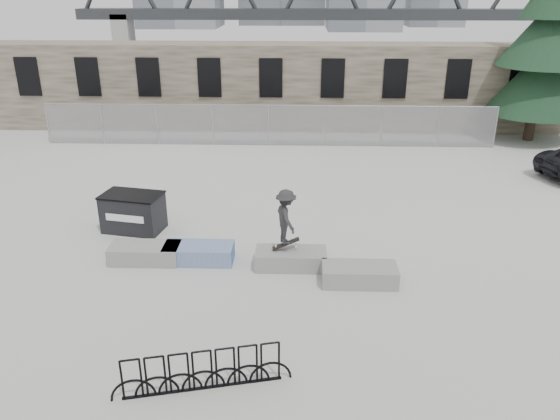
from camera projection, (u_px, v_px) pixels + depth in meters
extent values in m
plane|color=beige|center=(245.00, 266.00, 15.55)|extent=(120.00, 120.00, 0.00)
cube|color=brown|center=(272.00, 86.00, 29.66)|extent=(36.00, 2.50, 4.50)
cube|color=black|center=(28.00, 77.00, 28.66)|extent=(1.20, 0.12, 2.00)
cube|color=black|center=(88.00, 77.00, 28.55)|extent=(1.20, 0.12, 2.00)
cube|color=black|center=(149.00, 77.00, 28.45)|extent=(1.20, 0.12, 2.00)
cube|color=black|center=(210.00, 78.00, 28.35)|extent=(1.20, 0.12, 2.00)
cube|color=black|center=(271.00, 78.00, 28.24)|extent=(1.20, 0.12, 2.00)
cube|color=black|center=(333.00, 78.00, 28.14)|extent=(1.20, 0.12, 2.00)
cube|color=black|center=(395.00, 79.00, 28.03)|extent=(1.20, 0.12, 2.00)
cube|color=black|center=(458.00, 79.00, 27.93)|extent=(1.20, 0.12, 2.00)
cube|color=black|center=(521.00, 79.00, 27.82)|extent=(1.20, 0.12, 2.00)
cylinder|color=gray|center=(47.00, 124.00, 27.05)|extent=(0.06, 0.06, 2.00)
cylinder|color=gray|center=(102.00, 124.00, 26.96)|extent=(0.06, 0.06, 2.00)
cylinder|color=gray|center=(157.00, 125.00, 26.87)|extent=(0.06, 0.06, 2.00)
cylinder|color=gray|center=(213.00, 125.00, 26.78)|extent=(0.06, 0.06, 2.00)
cylinder|color=gray|center=(269.00, 126.00, 26.69)|extent=(0.06, 0.06, 2.00)
cylinder|color=gray|center=(325.00, 126.00, 26.60)|extent=(0.06, 0.06, 2.00)
cylinder|color=gray|center=(381.00, 126.00, 26.51)|extent=(0.06, 0.06, 2.00)
cylinder|color=gray|center=(438.00, 127.00, 26.42)|extent=(0.06, 0.06, 2.00)
cylinder|color=gray|center=(496.00, 127.00, 26.33)|extent=(0.06, 0.06, 2.00)
cube|color=#99999E|center=(269.00, 126.00, 26.69)|extent=(22.00, 0.02, 2.00)
cylinder|color=gray|center=(268.00, 105.00, 26.30)|extent=(22.00, 0.04, 0.04)
cube|color=gray|center=(145.00, 253.00, 15.74)|extent=(2.00, 0.90, 0.50)
cube|color=#2D471E|center=(145.00, 247.00, 15.67)|extent=(1.76, 0.66, 0.10)
cube|color=#385BA8|center=(199.00, 253.00, 15.74)|extent=(2.00, 0.90, 0.50)
cube|color=#2D471E|center=(198.00, 247.00, 15.67)|extent=(1.76, 0.66, 0.10)
cube|color=gray|center=(291.00, 259.00, 15.43)|extent=(2.00, 0.90, 0.50)
cube|color=#2D471E|center=(291.00, 253.00, 15.35)|extent=(1.76, 0.66, 0.10)
cube|color=gray|center=(359.00, 275.00, 14.59)|extent=(2.00, 0.90, 0.50)
cube|color=#2D471E|center=(360.00, 268.00, 14.51)|extent=(1.76, 0.66, 0.10)
cube|color=black|center=(133.00, 213.00, 17.60)|extent=(2.02, 1.44, 1.20)
cube|color=black|center=(131.00, 195.00, 17.36)|extent=(2.07, 1.49, 0.06)
cube|color=white|center=(125.00, 218.00, 17.07)|extent=(1.27, 0.27, 0.23)
cube|color=black|center=(204.00, 388.00, 10.85)|extent=(3.08, 0.78, 0.04)
torus|color=black|center=(132.00, 379.00, 10.44)|extent=(0.88, 0.25, 0.89)
torus|color=black|center=(156.00, 376.00, 10.52)|extent=(0.88, 0.25, 0.89)
torus|color=black|center=(179.00, 373.00, 10.60)|extent=(0.88, 0.25, 0.89)
torus|color=black|center=(202.00, 370.00, 10.68)|extent=(0.88, 0.25, 0.89)
torus|color=black|center=(225.00, 367.00, 10.76)|extent=(0.88, 0.25, 0.89)
torus|color=black|center=(248.00, 365.00, 10.85)|extent=(0.88, 0.25, 0.89)
torus|color=black|center=(270.00, 362.00, 10.93)|extent=(0.88, 0.25, 0.89)
cylinder|color=#38281E|center=(531.00, 119.00, 27.60)|extent=(0.50, 0.50, 2.19)
cone|color=black|center=(538.00, 81.00, 26.87)|extent=(4.80, 4.80, 3.20)
cone|color=black|center=(547.00, 34.00, 26.02)|extent=(4.34, 4.34, 3.00)
cube|color=#2D3033|center=(373.00, 14.00, 64.39)|extent=(70.00, 3.00, 1.20)
cube|color=gray|center=(123.00, 31.00, 66.14)|extent=(2.00, 3.00, 4.00)
imported|color=#27272A|center=(286.00, 217.00, 15.00)|extent=(0.90, 1.16, 1.58)
cube|color=black|center=(286.00, 244.00, 15.31)|extent=(0.78, 0.30, 0.31)
cylinder|color=beige|center=(276.00, 246.00, 15.28)|extent=(0.06, 0.03, 0.06)
cylinder|color=beige|center=(276.00, 244.00, 15.40)|extent=(0.06, 0.03, 0.06)
cylinder|color=beige|center=(296.00, 247.00, 15.26)|extent=(0.06, 0.03, 0.06)
cylinder|color=beige|center=(296.00, 244.00, 15.39)|extent=(0.06, 0.03, 0.06)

